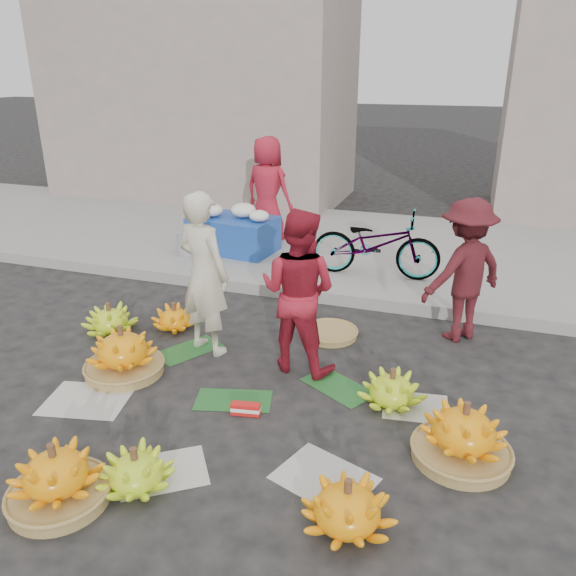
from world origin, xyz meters
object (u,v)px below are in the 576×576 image
(banana_bunch_0, at_px, (123,353))
(vendor_cream, at_px, (204,274))
(bicycle, at_px, (376,244))
(flower_table, at_px, (234,232))
(banana_bunch_4, at_px, (463,435))

(banana_bunch_0, height_order, vendor_cream, vendor_cream)
(vendor_cream, distance_m, bicycle, 2.68)
(banana_bunch_0, distance_m, flower_table, 3.46)
(banana_bunch_0, xyz_separation_m, bicycle, (1.79, 3.04, 0.34))
(banana_bunch_4, distance_m, bicycle, 3.56)
(banana_bunch_0, relative_size, banana_bunch_4, 0.96)
(banana_bunch_4, bearing_deg, bicycle, 110.77)
(banana_bunch_0, xyz_separation_m, vendor_cream, (0.53, 0.68, 0.60))
(banana_bunch_4, relative_size, vendor_cream, 0.46)
(vendor_cream, relative_size, flower_table, 1.26)
(banana_bunch_4, height_order, vendor_cream, vendor_cream)
(banana_bunch_0, distance_m, bicycle, 3.54)
(flower_table, height_order, bicycle, bicycle)
(flower_table, bearing_deg, vendor_cream, -64.90)
(vendor_cream, distance_m, flower_table, 2.93)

